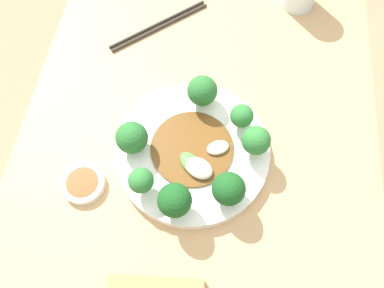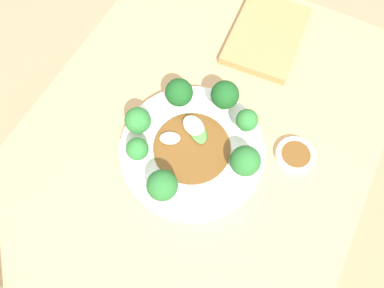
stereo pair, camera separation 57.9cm
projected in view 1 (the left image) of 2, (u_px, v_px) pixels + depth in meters
name	position (u px, v px, depth m)	size (l,w,h in m)	color
ground_plane	(194.00, 230.00, 1.35)	(8.00, 8.00, 0.00)	#9E8460
table	(195.00, 202.00, 1.04)	(1.02, 0.70, 0.70)	tan
plate	(192.00, 151.00, 0.70)	(0.29, 0.29, 0.02)	white
broccoli_southeast	(141.00, 181.00, 0.63)	(0.04, 0.04, 0.06)	#89B76B
broccoli_northwest	(242.00, 116.00, 0.69)	(0.04, 0.04, 0.06)	#89B76B
broccoli_west	(202.00, 91.00, 0.70)	(0.06, 0.06, 0.07)	#7AAD5B
broccoli_north	(256.00, 142.00, 0.66)	(0.05, 0.05, 0.07)	#89B76B
broccoli_south	(132.00, 138.00, 0.66)	(0.06, 0.06, 0.07)	#89B76B
broccoli_east	(175.00, 201.00, 0.61)	(0.06, 0.06, 0.07)	#70A356
broccoli_northeast	(229.00, 189.00, 0.62)	(0.06, 0.06, 0.07)	#89B76B
stirfry_center	(196.00, 154.00, 0.68)	(0.15, 0.15, 0.02)	brown
chopsticks	(159.00, 26.00, 0.85)	(0.18, 0.20, 0.01)	#2D2823
sauce_dish	(83.00, 183.00, 0.68)	(0.08, 0.08, 0.02)	white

